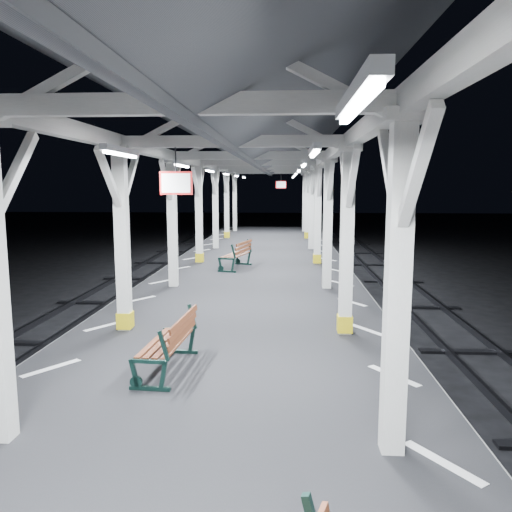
{
  "coord_description": "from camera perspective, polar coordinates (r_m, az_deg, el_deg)",
  "views": [
    {
      "loc": [
        0.93,
        -6.74,
        3.63
      ],
      "look_at": [
        0.33,
        3.32,
        2.2
      ],
      "focal_mm": 35.0,
      "sensor_mm": 36.0,
      "label": 1
    }
  ],
  "objects": [
    {
      "name": "bench_far",
      "position": [
        15.85,
        -2.04,
        0.23
      ],
      "size": [
        0.96,
        1.71,
        0.88
      ],
      "rotation": [
        0.0,
        0.0,
        -0.24
      ],
      "color": "black",
      "rests_on": "platform"
    },
    {
      "name": "ground",
      "position": [
        7.71,
        -4.17,
        -20.03
      ],
      "size": [
        120.0,
        120.0,
        0.0
      ],
      "primitive_type": "plane",
      "color": "black",
      "rests_on": "ground"
    },
    {
      "name": "hazard_stripes_left",
      "position": [
        7.98,
        -22.35,
        -11.76
      ],
      "size": [
        1.0,
        48.0,
        0.01
      ],
      "primitive_type": "cube",
      "color": "silver",
      "rests_on": "platform"
    },
    {
      "name": "bench_mid",
      "position": [
        7.29,
        -9.58,
        -9.57
      ],
      "size": [
        0.66,
        1.54,
        0.82
      ],
      "rotation": [
        0.0,
        0.0,
        -0.07
      ],
      "color": "black",
      "rests_on": "platform"
    },
    {
      "name": "hazard_stripes_right",
      "position": [
        7.39,
        15.46,
        -13.04
      ],
      "size": [
        1.0,
        48.0,
        0.01
      ],
      "primitive_type": "cube",
      "color": "silver",
      "rests_on": "platform"
    },
    {
      "name": "canopy",
      "position": [
        6.85,
        -4.59,
        15.83
      ],
      "size": [
        5.4,
        49.0,
        4.65
      ],
      "color": "silver",
      "rests_on": "platform"
    },
    {
      "name": "platform",
      "position": [
        7.49,
        -4.21,
        -16.66
      ],
      "size": [
        6.0,
        50.0,
        1.0
      ],
      "primitive_type": "cube",
      "color": "black",
      "rests_on": "ground"
    }
  ]
}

